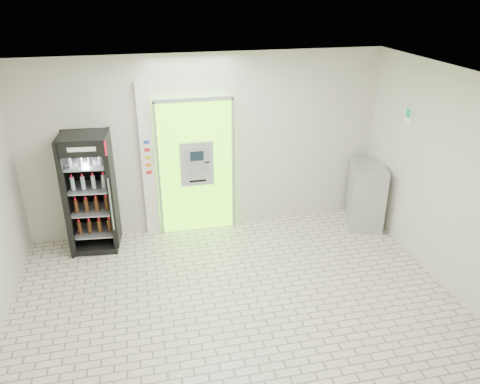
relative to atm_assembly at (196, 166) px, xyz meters
name	(u,v)px	position (x,y,z in m)	size (l,w,h in m)	color
ground	(240,311)	(0.20, -2.41, -1.17)	(6.00, 6.00, 0.00)	beige
room_shell	(240,184)	(0.20, -2.41, 0.67)	(6.00, 6.00, 6.00)	beige
atm_assembly	(196,166)	(0.00, 0.00, 0.00)	(1.30, 0.24, 2.33)	#75FF15
pillar	(148,161)	(-0.78, 0.04, 0.13)	(0.22, 0.11, 2.60)	silver
beverage_cooler	(91,195)	(-1.71, -0.23, -0.25)	(0.78, 0.72, 1.91)	black
steel_cabinet	(366,195)	(2.91, -0.51, -0.61)	(0.82, 0.98, 1.12)	#A4A7AC
exit_sign	(409,115)	(3.19, -1.01, 0.95)	(0.02, 0.22, 0.26)	white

